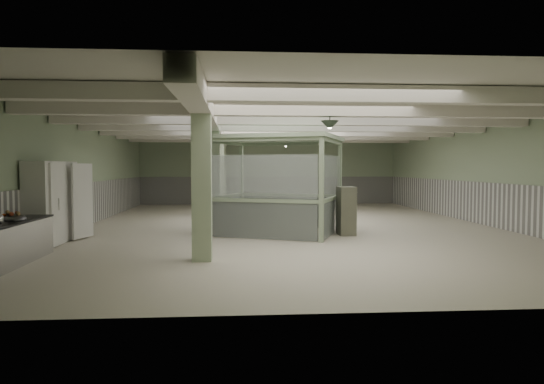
{
  "coord_description": "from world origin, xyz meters",
  "views": [
    {
      "loc": [
        -1.74,
        -16.6,
        2.05
      ],
      "look_at": [
        -0.7,
        -2.24,
        1.3
      ],
      "focal_mm": 32.0,
      "sensor_mm": 36.0,
      "label": 1
    }
  ],
  "objects": [
    {
      "name": "pendant_mid",
      "position": [
        0.5,
        0.5,
        3.05
      ],
      "size": [
        0.44,
        0.44,
        0.22
      ],
      "primitive_type": "cone",
      "rotation": [
        3.14,
        0.0,
        0.0
      ],
      "color": "#2C3B2C",
      "rests_on": "ceiling"
    },
    {
      "name": "beam_d",
      "position": [
        0.0,
        0.0,
        3.42
      ],
      "size": [
        13.9,
        0.35,
        0.32
      ],
      "primitive_type": "cube",
      "color": "silver",
      "rests_on": "ceiling"
    },
    {
      "name": "walkin_cooler",
      "position": [
        -6.62,
        -3.37,
        1.09
      ],
      "size": [
        0.91,
        2.39,
        2.19
      ],
      "color": "white",
      "rests_on": "floor"
    },
    {
      "name": "beam_f",
      "position": [
        0.0,
        5.0,
        3.42
      ],
      "size": [
        13.9,
        0.35,
        0.32
      ],
      "primitive_type": "cube",
      "color": "silver",
      "rests_on": "ceiling"
    },
    {
      "name": "girder",
      "position": [
        -2.5,
        0.0,
        3.38
      ],
      "size": [
        0.45,
        19.9,
        0.4
      ],
      "primitive_type": "cube",
      "color": "silver",
      "rests_on": "ceiling"
    },
    {
      "name": "wall_front",
      "position": [
        0.0,
        -10.0,
        1.8
      ],
      "size": [
        14.0,
        0.02,
        3.6
      ],
      "primitive_type": "cube",
      "color": "#90A483",
      "rests_on": "floor"
    },
    {
      "name": "beam_a",
      "position": [
        0.0,
        -7.5,
        3.42
      ],
      "size": [
        13.9,
        0.35,
        0.32
      ],
      "primitive_type": "cube",
      "color": "silver",
      "rests_on": "ceiling"
    },
    {
      "name": "floor",
      "position": [
        0.0,
        0.0,
        0.0
      ],
      "size": [
        20.0,
        20.0,
        0.0
      ],
      "primitive_type": "plane",
      "color": "beige",
      "rests_on": "ground"
    },
    {
      "name": "wainscot_right",
      "position": [
        6.97,
        0.0,
        0.75
      ],
      "size": [
        0.05,
        19.9,
        1.5
      ],
      "primitive_type": "cube",
      "color": "silver",
      "rests_on": "floor"
    },
    {
      "name": "column_b",
      "position": [
        -2.5,
        -1.0,
        1.8
      ],
      "size": [
        0.42,
        0.42,
        3.6
      ],
      "primitive_type": "cube",
      "color": "#AABD98",
      "rests_on": "floor"
    },
    {
      "name": "column_a",
      "position": [
        -2.5,
        -6.0,
        1.8
      ],
      "size": [
        0.42,
        0.42,
        3.6
      ],
      "primitive_type": "cube",
      "color": "#AABD98",
      "rests_on": "floor"
    },
    {
      "name": "pendant_back",
      "position": [
        0.5,
        5.5,
        3.05
      ],
      "size": [
        0.44,
        0.44,
        0.22
      ],
      "primitive_type": "cone",
      "rotation": [
        3.14,
        0.0,
        0.0
      ],
      "color": "#2C3B2C",
      "rests_on": "ceiling"
    },
    {
      "name": "wainscot_back",
      "position": [
        0.0,
        9.97,
        0.75
      ],
      "size": [
        13.9,
        0.05,
        1.5
      ],
      "primitive_type": "cube",
      "color": "silver",
      "rests_on": "floor"
    },
    {
      "name": "orange_bowl",
      "position": [
        -6.62,
        -5.97,
        0.94
      ],
      "size": [
        0.27,
        0.27,
        0.09
      ],
      "primitive_type": "cylinder",
      "rotation": [
        0.0,
        0.0,
        0.13
      ],
      "color": "#B2B2B7",
      "rests_on": "prep_counter"
    },
    {
      "name": "veg_colander",
      "position": [
        -6.44,
        -6.01,
        1.01
      ],
      "size": [
        0.51,
        0.51,
        0.21
      ],
      "primitive_type": null,
      "rotation": [
        0.0,
        0.0,
        0.11
      ],
      "color": "#414146",
      "rests_on": "prep_counter"
    },
    {
      "name": "filing_cabinet",
      "position": [
        1.54,
        -2.28,
        0.73
      ],
      "size": [
        0.49,
        0.69,
        1.45
      ],
      "primitive_type": "cube",
      "rotation": [
        0.0,
        0.0,
        0.04
      ],
      "color": "#626352",
      "rests_on": "floor"
    },
    {
      "name": "wall_right",
      "position": [
        7.0,
        0.0,
        1.8
      ],
      "size": [
        0.02,
        20.0,
        3.6
      ],
      "primitive_type": "cube",
      "color": "#90A483",
      "rests_on": "floor"
    },
    {
      "name": "pendant_front",
      "position": [
        0.5,
        -5.0,
        3.05
      ],
      "size": [
        0.44,
        0.44,
        0.22
      ],
      "primitive_type": "cone",
      "rotation": [
        3.14,
        0.0,
        0.0
      ],
      "color": "#2C3B2C",
      "rests_on": "ceiling"
    },
    {
      "name": "beam_c",
      "position": [
        0.0,
        -2.5,
        3.42
      ],
      "size": [
        13.9,
        0.35,
        0.32
      ],
      "primitive_type": "cube",
      "color": "silver",
      "rests_on": "ceiling"
    },
    {
      "name": "beam_e",
      "position": [
        0.0,
        2.5,
        3.42
      ],
      "size": [
        13.9,
        0.35,
        0.32
      ],
      "primitive_type": "cube",
      "color": "silver",
      "rests_on": "ceiling"
    },
    {
      "name": "beam_g",
      "position": [
        0.0,
        7.5,
        3.42
      ],
      "size": [
        13.9,
        0.35,
        0.32
      ],
      "primitive_type": "cube",
      "color": "silver",
      "rests_on": "ceiling"
    },
    {
      "name": "guard_booth",
      "position": [
        -0.53,
        -1.72,
        1.97
      ],
      "size": [
        4.59,
        4.27,
        2.99
      ],
      "rotation": [
        0.0,
        0.0,
        -0.38
      ],
      "color": "#8EA282",
      "rests_on": "floor"
    },
    {
      "name": "ceiling",
      "position": [
        0.0,
        0.0,
        3.6
      ],
      "size": [
        14.0,
        20.0,
        0.02
      ],
      "primitive_type": "cube",
      "color": "beige",
      "rests_on": "wall_back"
    },
    {
      "name": "column_c",
      "position": [
        -2.5,
        4.0,
        1.8
      ],
      "size": [
        0.42,
        0.42,
        3.6
      ],
      "primitive_type": "cube",
      "color": "#AABD98",
      "rests_on": "floor"
    },
    {
      "name": "column_d",
      "position": [
        -2.5,
        8.0,
        1.8
      ],
      "size": [
        0.42,
        0.42,
        3.6
      ],
      "primitive_type": "cube",
      "color": "#AABD98",
      "rests_on": "floor"
    },
    {
      "name": "wainscot_left",
      "position": [
        -6.97,
        0.0,
        0.75
      ],
      "size": [
        0.05,
        19.9,
        1.5
      ],
      "primitive_type": "cube",
      "color": "silver",
      "rests_on": "floor"
    },
    {
      "name": "wall_left",
      "position": [
        -7.0,
        0.0,
        1.8
      ],
      "size": [
        0.02,
        20.0,
        3.6
      ],
      "primitive_type": "cube",
      "color": "#90A483",
      "rests_on": "floor"
    },
    {
      "name": "beam_b",
      "position": [
        0.0,
        -5.0,
        3.42
      ],
      "size": [
        13.9,
        0.35,
        0.32
      ],
      "primitive_type": "cube",
      "color": "silver",
      "rests_on": "ceiling"
    },
    {
      "name": "wall_back",
      "position": [
        0.0,
        10.0,
        1.8
      ],
      "size": [
        14.0,
        0.02,
        3.6
      ],
      "primitive_type": "cube",
      "color": "#90A483",
      "rests_on": "floor"
    }
  ]
}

